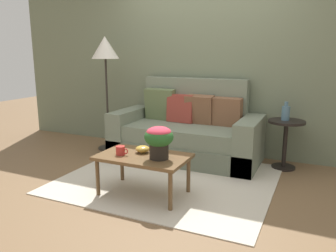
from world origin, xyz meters
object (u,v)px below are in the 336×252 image
Objects in this scene: side_table at (286,136)px; coffee_mug at (121,150)px; table_vase at (286,113)px; couch at (187,134)px; snack_bowl at (143,149)px; potted_plant at (159,139)px; floor_lamp at (105,55)px; coffee_table at (143,159)px.

side_table reaches higher than coffee_mug.
coffee_mug is 0.59× the size of table_vase.
snack_bowl is (0.00, -1.23, 0.12)m from couch.
side_table is 1.77m from potted_plant.
floor_lamp is 1.90m from coffee_mug.
floor_lamp is 7.21× the size of table_vase.
couch is 1.29m from table_vase.
couch is at bearing 83.47° from coffee_mug.
potted_plant is 1.38× the size of table_vase.
potted_plant is at bearing -40.72° from floor_lamp.
coffee_table is at bearing -58.06° from snack_bowl.
couch is 3.22× the size of side_table.
snack_bowl is at bearing -132.34° from table_vase.
floor_lamp is 5.21× the size of potted_plant.
coffee_table is 6.14× the size of snack_bowl.
coffee_mug is at bearing -159.69° from coffee_table.
table_vase reaches higher than snack_bowl.
table_vase is at bearing 55.71° from potted_plant.
snack_bowl is at bearing 44.05° from coffee_mug.
potted_plant is (1.44, -1.24, -0.76)m from floor_lamp.
coffee_mug is (-1.41, -1.49, 0.04)m from side_table.
coffee_table is at bearing 171.73° from potted_plant.
coffee_table is 0.55× the size of floor_lamp.
coffee_table is 0.12m from snack_bowl.
potted_plant is at bearing 7.24° from coffee_mug.
snack_bowl is 1.84m from table_vase.
coffee_table is 3.94× the size of table_vase.
coffee_table is 1.47× the size of side_table.
coffee_table is 2.85× the size of potted_plant.
coffee_table is 6.68× the size of coffee_mug.
coffee_mug is 0.22m from snack_bowl.
coffee_table is 2.01m from floor_lamp.
table_vase is (1.39, 1.50, 0.24)m from coffee_mug.
floor_lamp reaches higher than snack_bowl.
floor_lamp is at bearing 139.28° from potted_plant.
side_table is (1.20, 1.41, 0.05)m from coffee_table.
potted_plant is 0.30m from snack_bowl.
floor_lamp is at bearing -175.55° from couch.
couch is 14.59× the size of coffee_mug.
potted_plant is 0.43m from coffee_mug.
side_table is 2.68× the size of table_vase.
floor_lamp is (-1.26, 1.21, 1.00)m from coffee_table.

